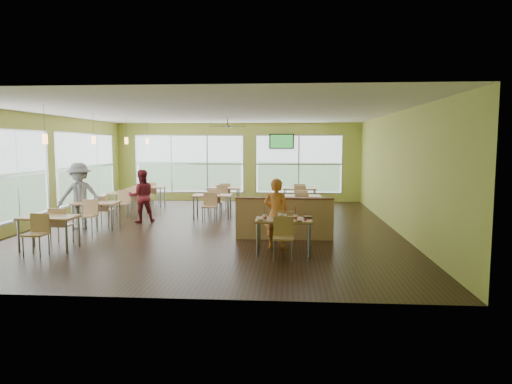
% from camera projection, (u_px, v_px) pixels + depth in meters
% --- Properties ---
extents(room, '(12.00, 12.04, 3.20)m').
position_uv_depth(room, '(214.00, 171.00, 12.75)').
color(room, black).
rests_on(room, ground).
extents(window_bays, '(9.24, 10.24, 2.38)m').
position_uv_depth(window_bays, '(153.00, 169.00, 16.00)').
color(window_bays, white).
rests_on(window_bays, room).
extents(main_table, '(1.22, 1.52, 0.87)m').
position_uv_depth(main_table, '(284.00, 225.00, 9.73)').
color(main_table, tan).
rests_on(main_table, floor).
extents(half_wall_divider, '(2.40, 0.14, 1.04)m').
position_uv_depth(half_wall_divider, '(284.00, 218.00, 11.18)').
color(half_wall_divider, tan).
rests_on(half_wall_divider, floor).
extents(dining_tables, '(6.92, 8.72, 0.87)m').
position_uv_depth(dining_tables, '(190.00, 198.00, 14.62)').
color(dining_tables, tan).
rests_on(dining_tables, floor).
extents(pendant_lights, '(0.11, 7.31, 0.86)m').
position_uv_depth(pendant_lights, '(111.00, 140.00, 13.56)').
color(pendant_lights, '#2D2119').
rests_on(pendant_lights, ceiling).
extents(ceiling_fan, '(1.25, 1.25, 0.29)m').
position_uv_depth(ceiling_fan, '(228.00, 126.00, 15.58)').
color(ceiling_fan, '#2D2119').
rests_on(ceiling_fan, ceiling).
extents(tv_backwall, '(1.00, 0.07, 0.60)m').
position_uv_depth(tv_backwall, '(282.00, 141.00, 18.38)').
color(tv_backwall, black).
rests_on(tv_backwall, wall_back).
extents(man_plaid, '(0.66, 0.53, 1.59)m').
position_uv_depth(man_plaid, '(276.00, 214.00, 10.18)').
color(man_plaid, '#CF4617').
rests_on(man_plaid, floor).
extents(patron_maroon, '(0.95, 0.86, 1.58)m').
position_uv_depth(patron_maroon, '(142.00, 196.00, 13.65)').
color(patron_maroon, maroon).
rests_on(patron_maroon, floor).
extents(patron_grey, '(1.32, 0.97, 1.83)m').
position_uv_depth(patron_grey, '(80.00, 196.00, 12.66)').
color(patron_grey, slate).
rests_on(patron_grey, floor).
extents(cup_blue, '(0.09, 0.09, 0.32)m').
position_uv_depth(cup_blue, '(265.00, 217.00, 9.52)').
color(cup_blue, white).
rests_on(cup_blue, main_table).
extents(cup_yellow, '(0.10, 0.10, 0.34)m').
position_uv_depth(cup_yellow, '(280.00, 216.00, 9.62)').
color(cup_yellow, white).
rests_on(cup_yellow, main_table).
extents(cup_red_near, '(0.09, 0.09, 0.32)m').
position_uv_depth(cup_red_near, '(285.00, 217.00, 9.59)').
color(cup_red_near, white).
rests_on(cup_red_near, main_table).
extents(cup_red_far, '(0.09, 0.09, 0.31)m').
position_uv_depth(cup_red_far, '(296.00, 218.00, 9.51)').
color(cup_red_far, white).
rests_on(cup_red_far, main_table).
extents(food_basket, '(0.22, 0.22, 0.05)m').
position_uv_depth(food_basket, '(308.00, 217.00, 9.80)').
color(food_basket, black).
rests_on(food_basket, main_table).
extents(ketchup_cup, '(0.07, 0.07, 0.03)m').
position_uv_depth(ketchup_cup, '(305.00, 220.00, 9.53)').
color(ketchup_cup, '#A7040B').
rests_on(ketchup_cup, main_table).
extents(wrapper_left, '(0.17, 0.16, 0.03)m').
position_uv_depth(wrapper_left, '(260.00, 220.00, 9.53)').
color(wrapper_left, tan).
rests_on(wrapper_left, main_table).
extents(wrapper_mid, '(0.21, 0.20, 0.04)m').
position_uv_depth(wrapper_mid, '(281.00, 217.00, 9.84)').
color(wrapper_mid, tan).
rests_on(wrapper_mid, main_table).
extents(wrapper_right, '(0.13, 0.12, 0.03)m').
position_uv_depth(wrapper_right, '(299.00, 221.00, 9.39)').
color(wrapper_right, tan).
rests_on(wrapper_right, main_table).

